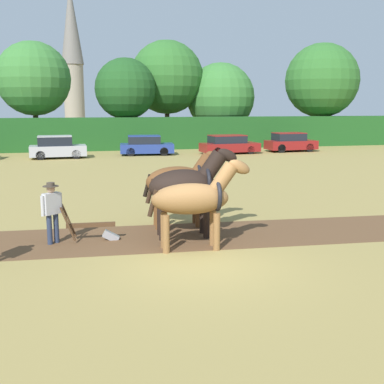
{
  "coord_description": "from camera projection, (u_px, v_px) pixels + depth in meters",
  "views": [
    {
      "loc": [
        -2.74,
        -10.75,
        3.74
      ],
      "look_at": [
        0.58,
        3.32,
        1.1
      ],
      "focal_mm": 45.0,
      "sensor_mm": 36.0,
      "label": 1
    }
  ],
  "objects": [
    {
      "name": "ground_plane",
      "position": [
        200.0,
        262.0,
        11.58
      ],
      "size": [
        240.0,
        240.0,
        0.0
      ],
      "primitive_type": "plane",
      "color": "#998447"
    },
    {
      "name": "plowed_furrow_strip",
      "position": [
        0.0,
        245.0,
        12.99
      ],
      "size": [
        33.59,
        5.01,
        0.01
      ],
      "primitive_type": "cube",
      "rotation": [
        0.0,
        0.0,
        -0.06
      ],
      "color": "brown",
      "rests_on": "ground"
    },
    {
      "name": "hedgerow",
      "position": [
        112.0,
        134.0,
        39.88
      ],
      "size": [
        58.44,
        1.93,
        2.66
      ],
      "primitive_type": "cube",
      "color": "#1E511E",
      "rests_on": "ground"
    },
    {
      "name": "tree_center_left",
      "position": [
        33.0,
        79.0,
        40.27
      ],
      "size": [
        6.16,
        6.16,
        8.94
      ],
      "color": "#423323",
      "rests_on": "ground"
    },
    {
      "name": "tree_center",
      "position": [
        125.0,
        89.0,
        41.33
      ],
      "size": [
        5.25,
        5.25,
        7.68
      ],
      "color": "brown",
      "rests_on": "ground"
    },
    {
      "name": "tree_center_right",
      "position": [
        167.0,
        77.0,
        44.62
      ],
      "size": [
        6.75,
        6.75,
        9.58
      ],
      "color": "#4C3823",
      "rests_on": "ground"
    },
    {
      "name": "tree_right",
      "position": [
        221.0,
        97.0,
        46.03
      ],
      "size": [
        6.51,
        6.51,
        7.66
      ],
      "color": "brown",
      "rests_on": "ground"
    },
    {
      "name": "tree_far_right",
      "position": [
        322.0,
        81.0,
        45.52
      ],
      "size": [
        6.94,
        6.94,
        9.43
      ],
      "color": "#423323",
      "rests_on": "ground"
    },
    {
      "name": "church_spire",
      "position": [
        72.0,
        54.0,
        70.86
      ],
      "size": [
        3.27,
        3.27,
        21.21
      ],
      "color": "gray",
      "rests_on": "ground"
    },
    {
      "name": "draft_horse_lead_left",
      "position": [
        195.0,
        199.0,
        12.42
      ],
      "size": [
        2.75,
        0.97,
        2.41
      ],
      "rotation": [
        0.0,
        0.0,
        -0.06
      ],
      "color": "brown",
      "rests_on": "ground"
    },
    {
      "name": "draft_horse_lead_right",
      "position": [
        187.0,
        186.0,
        13.58
      ],
      "size": [
        2.69,
        1.15,
        2.59
      ],
      "rotation": [
        0.0,
        0.0,
        -0.06
      ],
      "color": "black",
      "rests_on": "ground"
    },
    {
      "name": "draft_horse_trail_left",
      "position": [
        180.0,
        182.0,
        14.78
      ],
      "size": [
        2.58,
        1.1,
        2.41
      ],
      "rotation": [
        0.0,
        0.0,
        -0.06
      ],
      "color": "brown",
      "rests_on": "ground"
    },
    {
      "name": "plow",
      "position": [
        96.0,
        229.0,
        13.36
      ],
      "size": [
        1.6,
        0.48,
        1.13
      ],
      "rotation": [
        0.0,
        0.0,
        -0.06
      ],
      "color": "#4C331E",
      "rests_on": "ground"
    },
    {
      "name": "farmer_at_plow",
      "position": [
        52.0,
        208.0,
        12.95
      ],
      "size": [
        0.54,
        0.45,
        1.69
      ],
      "rotation": [
        0.0,
        0.0,
        -0.91
      ],
      "color": "#28334C",
      "rests_on": "ground"
    },
    {
      "name": "farmer_beside_team",
      "position": [
        182.0,
        187.0,
        16.7
      ],
      "size": [
        0.5,
        0.46,
        1.58
      ],
      "rotation": [
        0.0,
        0.0,
        -0.83
      ],
      "color": "#4C4C4C",
      "rests_on": "ground"
    },
    {
      "name": "parked_car_center_left",
      "position": [
        57.0,
        148.0,
        33.69
      ],
      "size": [
        3.92,
        1.94,
        1.58
      ],
      "rotation": [
        0.0,
        0.0,
        0.05
      ],
      "color": "#A8A8B2",
      "rests_on": "ground"
    },
    {
      "name": "parked_car_center",
      "position": [
        146.0,
        146.0,
        35.93
      ],
      "size": [
        4.09,
        2.11,
        1.46
      ],
      "rotation": [
        0.0,
        0.0,
        -0.09
      ],
      "color": "navy",
      "rests_on": "ground"
    },
    {
      "name": "parked_car_center_right",
      "position": [
        229.0,
        145.0,
        36.82
      ],
      "size": [
        4.59,
        2.28,
        1.44
      ],
      "rotation": [
        0.0,
        0.0,
        0.11
      ],
      "color": "maroon",
      "rests_on": "ground"
    },
    {
      "name": "parked_car_right",
      "position": [
        290.0,
        142.0,
        38.59
      ],
      "size": [
        4.06,
        1.96,
        1.51
      ],
      "rotation": [
        0.0,
        0.0,
        0.05
      ],
      "color": "maroon",
      "rests_on": "ground"
    }
  ]
}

